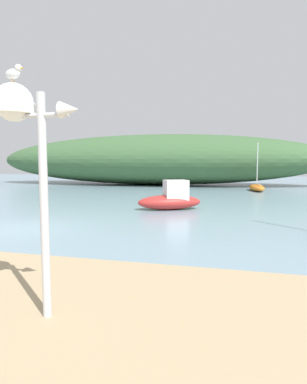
{
  "coord_description": "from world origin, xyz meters",
  "views": [
    {
      "loc": [
        7.7,
        -10.1,
        2.41
      ],
      "look_at": [
        3.96,
        5.15,
        1.04
      ],
      "focal_mm": 28.97,
      "sensor_mm": 36.0,
      "label": 1
    }
  ],
  "objects_px": {
    "seagull_on_radar": "(14,73)",
    "sailboat_east_reach": "(257,187)",
    "motorboat_outer_mooring": "(171,199)",
    "mast_structure": "(22,122)"
  },
  "relations": [
    {
      "from": "seagull_on_radar",
      "to": "motorboat_outer_mooring",
      "type": "height_order",
      "value": "seagull_on_radar"
    },
    {
      "from": "seagull_on_radar",
      "to": "motorboat_outer_mooring",
      "type": "xyz_separation_m",
      "value": [
        -0.07,
        12.57,
        -3.12
      ]
    },
    {
      "from": "mast_structure",
      "to": "motorboat_outer_mooring",
      "type": "bearing_deg",
      "value": 90.81
    },
    {
      "from": "seagull_on_radar",
      "to": "motorboat_outer_mooring",
      "type": "bearing_deg",
      "value": 90.32
    },
    {
      "from": "mast_structure",
      "to": "motorboat_outer_mooring",
      "type": "distance_m",
      "value": 12.8
    },
    {
      "from": "mast_structure",
      "to": "seagull_on_radar",
      "type": "height_order",
      "value": "seagull_on_radar"
    },
    {
      "from": "sailboat_east_reach",
      "to": "motorboat_outer_mooring",
      "type": "xyz_separation_m",
      "value": [
        -5.54,
        -13.74,
        0.26
      ]
    },
    {
      "from": "seagull_on_radar",
      "to": "sailboat_east_reach",
      "type": "height_order",
      "value": "sailboat_east_reach"
    },
    {
      "from": "sailboat_east_reach",
      "to": "motorboat_outer_mooring",
      "type": "bearing_deg",
      "value": -111.95
    },
    {
      "from": "sailboat_east_reach",
      "to": "motorboat_outer_mooring",
      "type": "height_order",
      "value": "sailboat_east_reach"
    }
  ]
}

